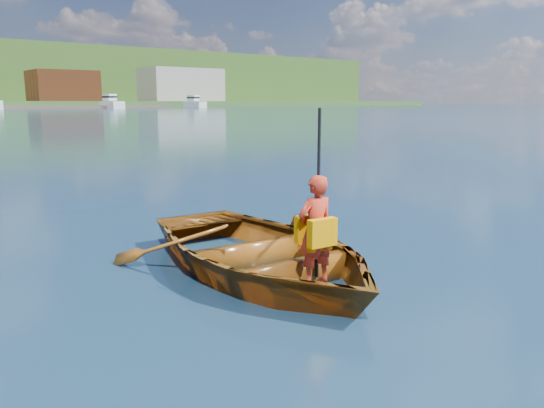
# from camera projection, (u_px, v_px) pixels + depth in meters

# --- Properties ---
(ground) EXTENTS (600.00, 600.00, 0.00)m
(ground) POSITION_uv_depth(u_px,v_px,m) (337.00, 282.00, 6.18)
(ground) COLOR #112040
(ground) RESTS_ON ground
(rowboat) EXTENTS (3.17, 4.24, 0.84)m
(rowboat) POSITION_uv_depth(u_px,v_px,m) (260.00, 252.00, 6.46)
(rowboat) COLOR brown
(rowboat) RESTS_ON ground
(child_paddler) EXTENTS (0.46, 0.35, 1.90)m
(child_paddler) POSITION_uv_depth(u_px,v_px,m) (315.00, 230.00, 5.72)
(child_paddler) COLOR red
(child_paddler) RESTS_ON ground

